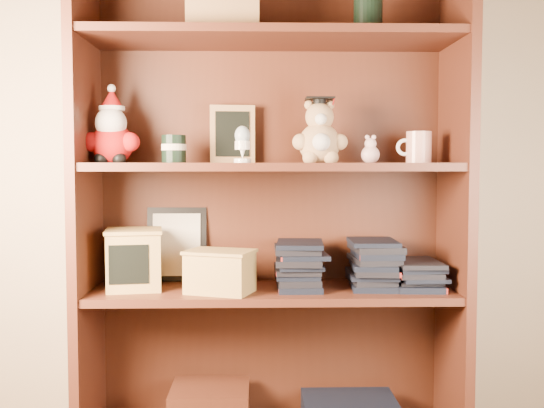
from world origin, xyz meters
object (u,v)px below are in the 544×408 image
at_px(grad_teddy_bear, 320,137).
at_px(treats_box, 134,259).
at_px(bookcase, 271,216).
at_px(teacher_mug, 418,147).

distance_m(grad_teddy_bear, treats_box, 0.70).
distance_m(bookcase, grad_teddy_bear, 0.30).
bearing_deg(bookcase, grad_teddy_bear, -20.50).
xyz_separation_m(teacher_mug, treats_box, (-0.90, -0.00, -0.35)).
height_order(teacher_mug, treats_box, teacher_mug).
bearing_deg(teacher_mug, treats_box, -179.95).
bearing_deg(teacher_mug, bookcase, 173.80).
height_order(bookcase, treats_box, bookcase).
bearing_deg(treats_box, bookcase, 6.75).
xyz_separation_m(bookcase, grad_teddy_bear, (0.15, -0.06, 0.25)).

